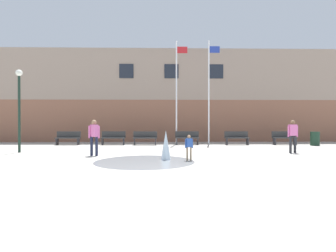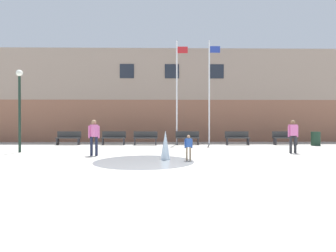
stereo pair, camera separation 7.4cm
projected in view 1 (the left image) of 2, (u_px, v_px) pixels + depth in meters
ground_plane at (192, 183)px, 6.20m from camera, size 100.00×100.00×0.00m
library_building at (170, 99)px, 23.40m from camera, size 36.00×6.05×7.32m
splash_fountain at (158, 151)px, 10.10m from camera, size 3.75×3.75×1.16m
park_bench_far_left at (68, 138)px, 17.49m from camera, size 1.60×0.44×0.91m
park_bench_left_of_flagpoles at (113, 138)px, 17.54m from camera, size 1.60×0.44×0.91m
park_bench_under_left_flagpole at (145, 138)px, 17.45m from camera, size 1.60×0.44×0.91m
park_bench_center at (187, 138)px, 17.62m from camera, size 1.60×0.44×0.91m
park_bench_under_right_flagpole at (237, 138)px, 17.52m from camera, size 1.60×0.44×0.91m
park_bench_far_right at (284, 138)px, 17.66m from camera, size 1.60×0.44×0.91m
adult_in_red at (293, 134)px, 12.65m from camera, size 0.50×0.21×1.59m
adult_watching at (94, 135)px, 11.55m from camera, size 0.50×0.37×1.59m
child_in_fountain at (189, 146)px, 10.05m from camera, size 0.31×0.17×0.99m
flagpole_left at (177, 89)px, 18.01m from camera, size 0.80×0.10×7.13m
flagpole_right at (209, 89)px, 18.05m from camera, size 0.80×0.10×7.17m
lamp_post_left_lane at (19, 99)px, 12.85m from camera, size 0.32×0.32×4.08m
trash_can at (315, 139)px, 16.99m from camera, size 0.56×0.56×0.90m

